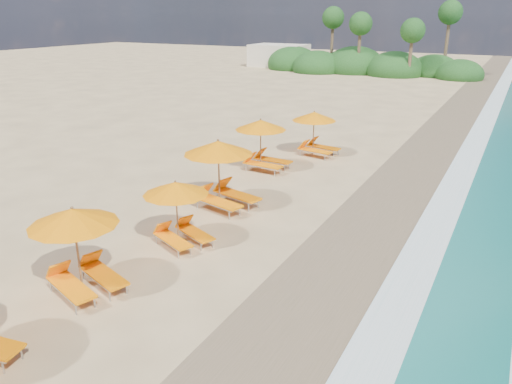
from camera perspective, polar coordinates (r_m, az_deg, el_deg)
name	(u,v)px	position (r m, az deg, el deg)	size (l,w,h in m)	color
ground	(256,225)	(17.36, 0.00, -3.73)	(160.00, 160.00, 0.00)	#D5B17D
wet_sand	(370,249)	(16.05, 12.80, -6.29)	(4.00, 160.00, 0.01)	#836A4E
surf_foam	(463,268)	(15.68, 22.41, -7.95)	(4.00, 160.00, 0.01)	white
station_1	(80,245)	(13.67, -19.37, -5.72)	(2.96, 2.90, 2.32)	olive
station_2	(179,209)	(15.71, -8.68, -1.97)	(2.71, 2.68, 2.08)	olive
station_3	(223,170)	(18.47, -3.81, 2.50)	(3.19, 3.08, 2.59)	olive
station_4	(264,141)	(23.06, 0.91, 5.76)	(2.68, 2.50, 2.38)	olive
station_5	(317,131)	(25.68, 6.88, 6.93)	(2.69, 2.57, 2.26)	olive
treeline	(362,65)	(62.34, 11.95, 13.95)	(25.80, 8.80, 9.74)	#163D14
beach_building	(279,55)	(68.91, 2.62, 15.21)	(7.00, 5.00, 2.80)	beige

